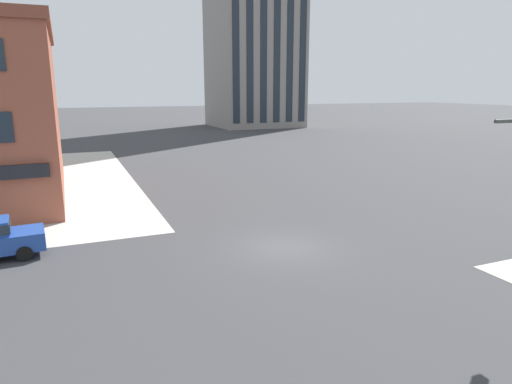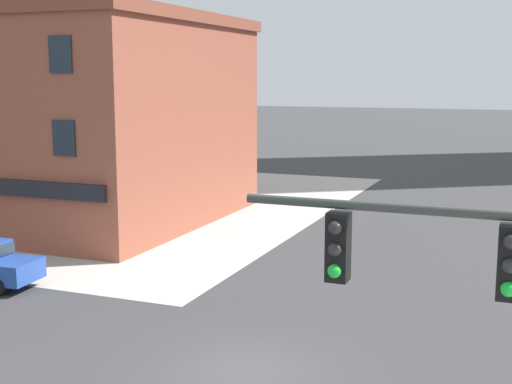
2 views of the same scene
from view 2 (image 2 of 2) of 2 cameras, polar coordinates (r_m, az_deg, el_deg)
name	(u,v)px [view 2 (image 2 of 2)]	position (r m, az deg, el deg)	size (l,w,h in m)	color
ground_plane	(246,371)	(18.98, -0.84, -14.33)	(320.00, 320.00, 0.00)	#38383A
sidewalk_far_corner	(75,200)	(45.50, -14.48, -0.62)	(32.00, 32.00, 0.02)	#B7B2A8
storefront_block_near_corner	(39,117)	(40.80, -17.17, 5.82)	(20.19, 15.70, 10.83)	brown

